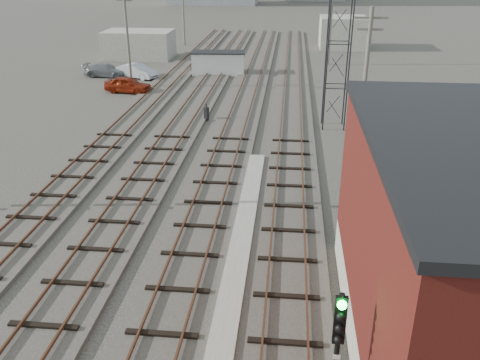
# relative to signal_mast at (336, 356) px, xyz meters

# --- Properties ---
(ground) EXTENTS (320.00, 320.00, 0.00)m
(ground) POSITION_rel_signal_mast_xyz_m (-3.70, 51.28, -2.68)
(ground) COLOR #282621
(ground) RESTS_ON ground
(track_right) EXTENTS (3.20, 90.00, 0.39)m
(track_right) POSITION_rel_signal_mast_xyz_m (-1.20, 30.28, -2.57)
(track_right) COLOR #332D28
(track_right) RESTS_ON ground
(track_mid_right) EXTENTS (3.20, 90.00, 0.39)m
(track_mid_right) POSITION_rel_signal_mast_xyz_m (-5.20, 30.28, -2.57)
(track_mid_right) COLOR #332D28
(track_mid_right) RESTS_ON ground
(track_mid_left) EXTENTS (3.20, 90.00, 0.39)m
(track_mid_left) POSITION_rel_signal_mast_xyz_m (-9.20, 30.28, -2.57)
(track_mid_left) COLOR #332D28
(track_mid_left) RESTS_ON ground
(track_left) EXTENTS (3.20, 90.00, 0.39)m
(track_left) POSITION_rel_signal_mast_xyz_m (-13.20, 30.28, -2.57)
(track_left) COLOR #332D28
(track_left) RESTS_ON ground
(platform_curb) EXTENTS (0.90, 28.00, 0.26)m
(platform_curb) POSITION_rel_signal_mast_xyz_m (-3.20, 5.28, -2.55)
(platform_curb) COLOR gray
(platform_curb) RESTS_ON ground
(brick_building) EXTENTS (6.54, 12.20, 7.22)m
(brick_building) POSITION_rel_signal_mast_xyz_m (3.80, 3.28, 0.95)
(brick_building) COLOR gray
(brick_building) RESTS_ON ground
(lattice_tower) EXTENTS (1.60, 1.60, 15.00)m
(lattice_tower) POSITION_rel_signal_mast_xyz_m (1.80, 26.28, 4.82)
(lattice_tower) COLOR black
(lattice_tower) RESTS_ON ground
(utility_pole_left_b) EXTENTS (1.80, 0.24, 9.00)m
(utility_pole_left_b) POSITION_rel_signal_mast_xyz_m (-16.20, 36.28, 2.12)
(utility_pole_left_b) COLOR #595147
(utility_pole_left_b) RESTS_ON ground
(utility_pole_left_c) EXTENTS (1.80, 0.24, 9.00)m
(utility_pole_left_c) POSITION_rel_signal_mast_xyz_m (-16.20, 61.28, 2.12)
(utility_pole_left_c) COLOR #595147
(utility_pole_left_c) RESTS_ON ground
(utility_pole_right_a) EXTENTS (1.80, 0.24, 9.00)m
(utility_pole_right_a) POSITION_rel_signal_mast_xyz_m (2.80, 19.28, 2.12)
(utility_pole_right_a) COLOR #595147
(utility_pole_right_a) RESTS_ON ground
(utility_pole_right_b) EXTENTS (1.80, 0.24, 9.00)m
(utility_pole_right_b) POSITION_rel_signal_mast_xyz_m (2.80, 49.28, 2.12)
(utility_pole_right_b) COLOR #595147
(utility_pole_right_b) RESTS_ON ground
(shed_left) EXTENTS (8.00, 5.00, 3.20)m
(shed_left) POSITION_rel_signal_mast_xyz_m (-19.70, 51.28, -1.08)
(shed_left) COLOR gray
(shed_left) RESTS_ON ground
(shed_right) EXTENTS (6.00, 6.00, 4.00)m
(shed_right) POSITION_rel_signal_mast_xyz_m (5.30, 61.28, -0.68)
(shed_right) COLOR gray
(shed_right) RESTS_ON ground
(signal_mast) EXTENTS (0.40, 0.42, 4.46)m
(signal_mast) POSITION_rel_signal_mast_xyz_m (0.00, 0.00, 0.00)
(signal_mast) COLOR gray
(signal_mast) RESTS_ON ground
(switch_stand) EXTENTS (0.38, 0.38, 1.25)m
(switch_stand) POSITION_rel_signal_mast_xyz_m (-7.56, 26.80, -2.09)
(switch_stand) COLOR black
(switch_stand) RESTS_ON ground
(site_trailer) EXTENTS (5.70, 2.85, 2.33)m
(site_trailer) POSITION_rel_signal_mast_xyz_m (-8.94, 43.15, -1.50)
(site_trailer) COLOR silver
(site_trailer) RESTS_ON ground
(car_red) EXTENTS (4.45, 2.35, 1.44)m
(car_red) POSITION_rel_signal_mast_xyz_m (-16.02, 34.60, -1.96)
(car_red) COLOR maroon
(car_red) RESTS_ON ground
(car_silver) EXTENTS (4.61, 3.10, 1.44)m
(car_silver) POSITION_rel_signal_mast_xyz_m (-16.87, 40.44, -1.96)
(car_silver) COLOR #B7B9C0
(car_silver) RESTS_ON ground
(car_grey) EXTENTS (4.63, 2.08, 1.32)m
(car_grey) POSITION_rel_signal_mast_xyz_m (-20.22, 40.78, -2.02)
(car_grey) COLOR slate
(car_grey) RESTS_ON ground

